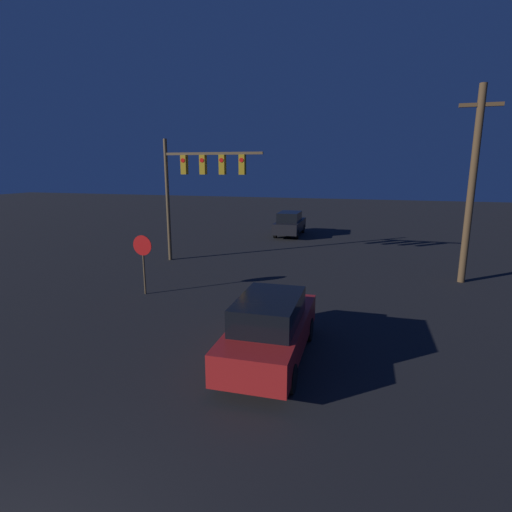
{
  "coord_description": "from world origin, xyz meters",
  "views": [
    {
      "loc": [
        3.94,
        -2.16,
        4.58
      ],
      "look_at": [
        0.0,
        11.11,
        1.52
      ],
      "focal_mm": 28.0,
      "sensor_mm": 36.0,
      "label": 1
    }
  ],
  "objects_px": {
    "car_near": "(270,328)",
    "traffic_signal_mast": "(196,177)",
    "utility_pole": "(472,184)",
    "stop_sign": "(143,253)",
    "car_far": "(290,224)"
  },
  "relations": [
    {
      "from": "stop_sign",
      "to": "utility_pole",
      "type": "relative_size",
      "value": 0.29
    },
    {
      "from": "car_far",
      "to": "stop_sign",
      "type": "distance_m",
      "value": 14.7
    },
    {
      "from": "car_near",
      "to": "traffic_signal_mast",
      "type": "relative_size",
      "value": 0.75
    },
    {
      "from": "traffic_signal_mast",
      "to": "car_far",
      "type": "bearing_deg",
      "value": 73.46
    },
    {
      "from": "car_far",
      "to": "utility_pole",
      "type": "bearing_deg",
      "value": -47.46
    },
    {
      "from": "car_far",
      "to": "utility_pole",
      "type": "distance_m",
      "value": 13.45
    },
    {
      "from": "car_near",
      "to": "utility_pole",
      "type": "relative_size",
      "value": 0.58
    },
    {
      "from": "traffic_signal_mast",
      "to": "utility_pole",
      "type": "bearing_deg",
      "value": -1.14
    },
    {
      "from": "car_near",
      "to": "car_far",
      "type": "bearing_deg",
      "value": 99.01
    },
    {
      "from": "traffic_signal_mast",
      "to": "stop_sign",
      "type": "bearing_deg",
      "value": -86.98
    },
    {
      "from": "utility_pole",
      "to": "car_near",
      "type": "bearing_deg",
      "value": -123.29
    },
    {
      "from": "stop_sign",
      "to": "utility_pole",
      "type": "distance_m",
      "value": 12.89
    },
    {
      "from": "car_far",
      "to": "traffic_signal_mast",
      "type": "bearing_deg",
      "value": -108.41
    },
    {
      "from": "car_far",
      "to": "traffic_signal_mast",
      "type": "distance_m",
      "value": 10.07
    },
    {
      "from": "traffic_signal_mast",
      "to": "stop_sign",
      "type": "xyz_separation_m",
      "value": [
        0.28,
        -5.38,
        -2.63
      ]
    }
  ]
}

